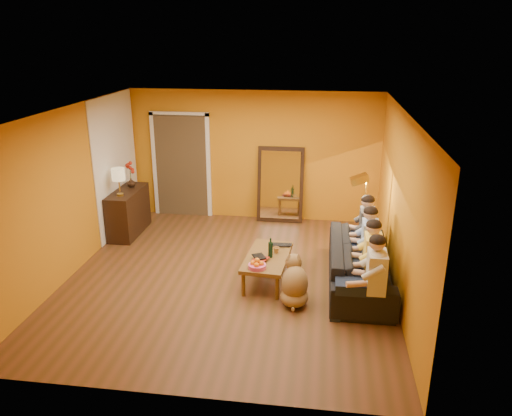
# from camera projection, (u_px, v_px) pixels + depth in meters

# --- Properties ---
(room_shell) EXTENTS (5.00, 5.50, 2.60)m
(room_shell) POSITION_uv_depth(u_px,v_px,m) (233.00, 192.00, 7.78)
(room_shell) COLOR brown
(room_shell) RESTS_ON ground
(white_accent) EXTENTS (0.02, 1.90, 2.58)m
(white_accent) POSITION_uv_depth(u_px,v_px,m) (116.00, 164.00, 9.38)
(white_accent) COLOR white
(white_accent) RESTS_ON wall_left
(doorway_recess) EXTENTS (1.06, 0.30, 2.10)m
(doorway_recess) POSITION_uv_depth(u_px,v_px,m) (183.00, 165.00, 10.35)
(doorway_recess) COLOR #3F2D19
(doorway_recess) RESTS_ON floor
(door_jamb_left) EXTENTS (0.08, 0.06, 2.20)m
(door_jamb_left) POSITION_uv_depth(u_px,v_px,m) (155.00, 165.00, 10.31)
(door_jamb_left) COLOR white
(door_jamb_left) RESTS_ON wall_back
(door_jamb_right) EXTENTS (0.08, 0.06, 2.20)m
(door_jamb_right) POSITION_uv_depth(u_px,v_px,m) (209.00, 167.00, 10.16)
(door_jamb_right) COLOR white
(door_jamb_right) RESTS_ON wall_back
(door_header) EXTENTS (1.22, 0.06, 0.08)m
(door_header) POSITION_uv_depth(u_px,v_px,m) (179.00, 114.00, 9.88)
(door_header) COLOR white
(door_header) RESTS_ON wall_back
(mirror_frame) EXTENTS (0.92, 0.27, 1.51)m
(mirror_frame) POSITION_uv_depth(u_px,v_px,m) (280.00, 185.00, 10.00)
(mirror_frame) COLOR black
(mirror_frame) RESTS_ON floor
(mirror_glass) EXTENTS (0.78, 0.21, 1.35)m
(mirror_glass) POSITION_uv_depth(u_px,v_px,m) (280.00, 185.00, 9.96)
(mirror_glass) COLOR white
(mirror_glass) RESTS_ON mirror_frame
(sideboard) EXTENTS (0.44, 1.18, 0.85)m
(sideboard) POSITION_uv_depth(u_px,v_px,m) (128.00, 212.00, 9.46)
(sideboard) COLOR black
(sideboard) RESTS_ON floor
(table_lamp) EXTENTS (0.24, 0.24, 0.51)m
(table_lamp) POSITION_uv_depth(u_px,v_px,m) (119.00, 182.00, 8.95)
(table_lamp) COLOR beige
(table_lamp) RESTS_ON sideboard
(sofa) EXTENTS (2.31, 0.90, 0.67)m
(sofa) POSITION_uv_depth(u_px,v_px,m) (360.00, 264.00, 7.56)
(sofa) COLOR black
(sofa) RESTS_ON floor
(coffee_table) EXTENTS (0.71, 1.26, 0.42)m
(coffee_table) POSITION_uv_depth(u_px,v_px,m) (267.00, 268.00, 7.70)
(coffee_table) COLOR brown
(coffee_table) RESTS_ON floor
(floor_lamp) EXTENTS (0.33, 0.28, 1.44)m
(floor_lamp) POSITION_uv_depth(u_px,v_px,m) (364.00, 217.00, 8.35)
(floor_lamp) COLOR gold
(floor_lamp) RESTS_ON floor
(dog) EXTENTS (0.58, 0.71, 0.72)m
(dog) POSITION_uv_depth(u_px,v_px,m) (295.00, 280.00, 7.00)
(dog) COLOR olive
(dog) RESTS_ON floor
(person_far_left) EXTENTS (0.70, 0.44, 1.22)m
(person_far_left) POSITION_uv_depth(u_px,v_px,m) (376.00, 278.00, 6.52)
(person_far_left) COLOR beige
(person_far_left) RESTS_ON sofa
(person_mid_left) EXTENTS (0.70, 0.44, 1.22)m
(person_mid_left) POSITION_uv_depth(u_px,v_px,m) (372.00, 260.00, 7.03)
(person_mid_left) COLOR #F5D351
(person_mid_left) RESTS_ON sofa
(person_mid_right) EXTENTS (0.70, 0.44, 1.22)m
(person_mid_right) POSITION_uv_depth(u_px,v_px,m) (369.00, 245.00, 7.54)
(person_mid_right) COLOR #8CA7D8
(person_mid_right) RESTS_ON sofa
(person_far_right) EXTENTS (0.70, 0.44, 1.22)m
(person_far_right) POSITION_uv_depth(u_px,v_px,m) (367.00, 231.00, 8.06)
(person_far_right) COLOR #313135
(person_far_right) RESTS_ON sofa
(fruit_bowl) EXTENTS (0.26, 0.26, 0.16)m
(fruit_bowl) POSITION_uv_depth(u_px,v_px,m) (257.00, 263.00, 7.20)
(fruit_bowl) COLOR #DD4E8E
(fruit_bowl) RESTS_ON coffee_table
(wine_bottle) EXTENTS (0.07, 0.07, 0.31)m
(wine_bottle) POSITION_uv_depth(u_px,v_px,m) (271.00, 248.00, 7.53)
(wine_bottle) COLOR black
(wine_bottle) RESTS_ON coffee_table
(tumbler) EXTENTS (0.11, 0.11, 0.09)m
(tumbler) POSITION_uv_depth(u_px,v_px,m) (276.00, 250.00, 7.71)
(tumbler) COLOR #B27F3F
(tumbler) RESTS_ON coffee_table
(laptop) EXTENTS (0.35, 0.24, 0.03)m
(laptop) POSITION_uv_depth(u_px,v_px,m) (281.00, 246.00, 7.93)
(laptop) COLOR black
(laptop) RESTS_ON coffee_table
(book_lower) EXTENTS (0.19, 0.25, 0.02)m
(book_lower) POSITION_uv_depth(u_px,v_px,m) (254.00, 260.00, 7.47)
(book_lower) COLOR black
(book_lower) RESTS_ON coffee_table
(book_mid) EXTENTS (0.27, 0.31, 0.02)m
(book_mid) POSITION_uv_depth(u_px,v_px,m) (255.00, 258.00, 7.47)
(book_mid) COLOR #A12212
(book_mid) RESTS_ON book_lower
(book_upper) EXTENTS (0.25, 0.27, 0.02)m
(book_upper) POSITION_uv_depth(u_px,v_px,m) (254.00, 257.00, 7.44)
(book_upper) COLOR black
(book_upper) RESTS_ON book_mid
(vase) EXTENTS (0.16, 0.16, 0.17)m
(vase) POSITION_uv_depth(u_px,v_px,m) (131.00, 183.00, 9.52)
(vase) COLOR black
(vase) RESTS_ON sideboard
(flowers) EXTENTS (0.17, 0.17, 0.51)m
(flowers) POSITION_uv_depth(u_px,v_px,m) (130.00, 168.00, 9.42)
(flowers) COLOR #A12212
(flowers) RESTS_ON vase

